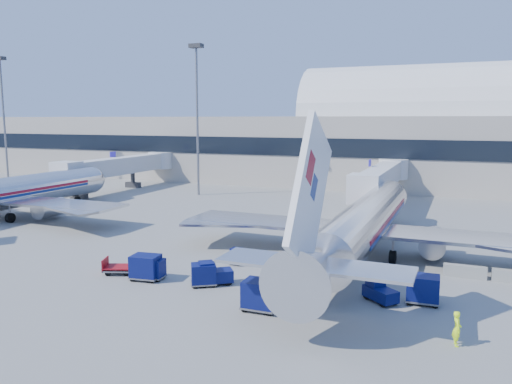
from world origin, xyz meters
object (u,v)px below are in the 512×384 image
at_px(cart_open_red, 120,268).
at_px(cart_solo_near, 260,295).
at_px(mast_far_west, 3,101).
at_px(jetbridge_mid, 124,166).
at_px(jetbridge_near, 383,177).
at_px(cart_train_b, 153,269).
at_px(barrier_near, 465,271).
at_px(cart_train_c, 146,267).
at_px(tug_left, 239,256).
at_px(tug_lead, 213,274).
at_px(ramp_worker, 457,328).
at_px(tug_right, 380,291).
at_px(airliner_mid, 0,194).
at_px(airliner_main, 363,223).
at_px(mast_west, 197,97).
at_px(cart_solo_far, 423,289).
at_px(cart_train_a, 204,274).

bearing_deg(cart_open_red, cart_solo_near, -32.87).
bearing_deg(mast_far_west, jetbridge_mid, 1.81).
bearing_deg(jetbridge_near, cart_train_b, -105.64).
xyz_separation_m(barrier_near, cart_solo_near, (-11.53, -11.77, 0.55)).
bearing_deg(cart_train_c, tug_left, 47.23).
distance_m(barrier_near, cart_open_red, 25.77).
height_order(tug_lead, cart_solo_near, cart_solo_near).
bearing_deg(cart_train_b, cart_open_red, 172.23).
bearing_deg(tug_left, tug_lead, -169.77).
relative_size(mast_far_west, ramp_worker, 12.30).
bearing_deg(tug_right, airliner_mid, -152.67).
bearing_deg(mast_far_west, cart_open_red, -34.56).
xyz_separation_m(mast_far_west, tug_right, (72.95, -35.42, -14.11)).
xyz_separation_m(tug_left, cart_train_c, (-4.47, -6.46, 0.38)).
xyz_separation_m(airliner_main, cart_open_red, (-16.10, -11.63, -2.51)).
xyz_separation_m(airliner_mid, mast_west, (12.00, 25.49, 11.87)).
xyz_separation_m(tug_lead, cart_solo_far, (14.00, 1.84, 0.21)).
xyz_separation_m(cart_solo_far, ramp_worker, (2.07, -5.55, -0.05)).
bearing_deg(cart_train_c, airliner_main, 33.84).
distance_m(cart_train_a, cart_train_c, 4.53).
xyz_separation_m(barrier_near, tug_right, (-5.05, -7.42, 0.23)).
distance_m(airliner_main, barrier_near, 8.74).
height_order(jetbridge_mid, barrier_near, jetbridge_mid).
bearing_deg(cart_train_c, jetbridge_mid, 120.86).
xyz_separation_m(airliner_main, cart_solo_near, (-3.53, -14.27, -1.93)).
xyz_separation_m(airliner_mid, cart_solo_near, (38.47, -14.27, -1.93)).
bearing_deg(ramp_worker, cart_solo_far, 7.74).
distance_m(tug_left, ramp_worker, 18.96).
bearing_deg(cart_train_c, jetbridge_near, 65.90).
height_order(mast_west, cart_solo_far, mast_west).
bearing_deg(tug_right, tug_lead, -134.39).
height_order(mast_west, barrier_near, mast_west).
bearing_deg(airliner_mid, mast_west, 64.79).
bearing_deg(mast_west, cart_train_a, -60.38).
relative_size(cart_train_b, cart_solo_far, 0.85).
distance_m(jetbridge_near, cart_solo_near, 40.70).
distance_m(tug_left, cart_train_c, 7.87).
xyz_separation_m(tug_lead, cart_train_b, (-4.58, -0.63, 0.03)).
bearing_deg(cart_solo_near, barrier_near, 44.35).
distance_m(cart_train_a, cart_solo_near, 6.03).
distance_m(cart_train_c, ramp_worker, 21.22).
bearing_deg(cart_train_c, airliner_mid, 149.07).
distance_m(jetbridge_near, jetbridge_mid, 42.00).
distance_m(airliner_main, airliner_mid, 42.00).
xyz_separation_m(airliner_mid, tug_right, (44.95, -9.92, -2.25)).
bearing_deg(cart_train_a, airliner_mid, 128.38).
distance_m(tug_lead, cart_train_a, 0.67).
bearing_deg(jetbridge_mid, tug_right, -37.42).
height_order(mast_west, cart_open_red, mast_west).
bearing_deg(barrier_near, jetbridge_mid, 151.20).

